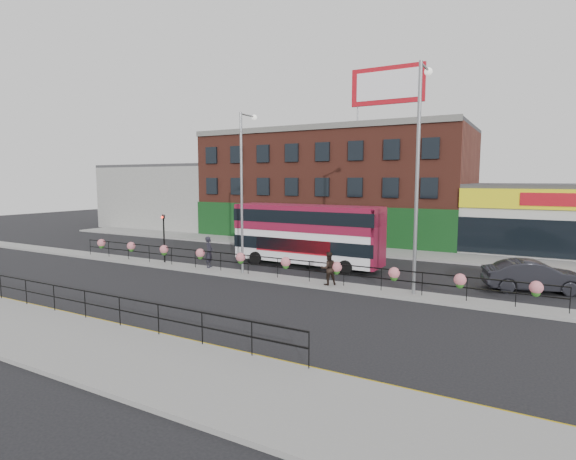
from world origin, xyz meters
The scene contains 19 objects.
ground centered at (0.00, 0.00, 0.00)m, with size 120.00×120.00×0.00m, color black.
south_pavement centered at (0.00, -12.00, 0.07)m, with size 60.00×4.00×0.15m, color gray.
north_pavement centered at (0.00, 12.00, 0.07)m, with size 60.00×4.00×0.15m, color gray.
median centered at (0.00, 0.00, 0.07)m, with size 60.00×1.60×0.15m, color gray.
yellow_line_inner centered at (0.00, -9.70, 0.01)m, with size 60.00×0.10×0.01m, color gold.
yellow_line_outer centered at (0.00, -9.88, 0.01)m, with size 60.00×0.10×0.01m, color gold.
brick_building centered at (-4.00, 19.96, 5.13)m, with size 25.00×12.21×10.30m.
supermarket centered at (16.00, 19.90, 2.65)m, with size 15.00×12.25×5.30m.
warehouse_west centered at (-24.25, 20.00, 3.65)m, with size 15.50×12.00×7.30m.
billboard centered at (2.50, 14.99, 13.18)m, with size 6.00×0.29×4.40m.
median_railing centered at (0.00, 0.00, 1.05)m, with size 30.04×0.56×1.23m.
south_railing centered at (-2.00, -10.10, 0.96)m, with size 20.04×0.05×1.12m.
double_decker_bus centered at (0.68, 4.32, 2.46)m, with size 9.96×2.63×4.01m.
car centered at (13.66, 4.12, 0.79)m, with size 5.10×3.07×1.59m, color black.
pedestrian_a centered at (-4.25, 0.45, 1.13)m, with size 0.68×0.83×1.95m, color black.
pedestrian_b centered at (4.20, -0.20, 1.02)m, with size 1.07×1.06×1.74m, color black.
lamp_column_west centered at (-1.45, 0.31, 5.69)m, with size 0.34×1.64×9.34m.
lamp_column_east centered at (8.57, 0.43, 6.65)m, with size 0.39×1.92×10.97m.
traffic_light_median centered at (-8.00, 0.39, 2.47)m, with size 0.15×0.28×3.65m.
Camera 1 is at (13.61, -21.42, 5.67)m, focal length 28.00 mm.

